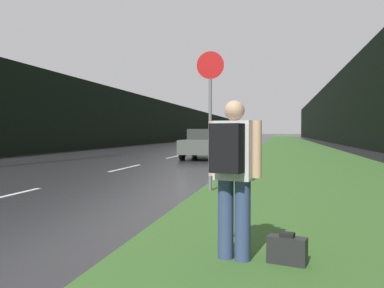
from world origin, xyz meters
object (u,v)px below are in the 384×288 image
(hitchhiker_with_backpack, at_px, (233,169))
(car_passing_near, at_px, (205,144))
(suitcase, at_px, (287,251))
(stop_sign, at_px, (210,109))
(car_passing_far, at_px, (233,139))

(hitchhiker_with_backpack, bearing_deg, car_passing_near, 116.30)
(hitchhiker_with_backpack, bearing_deg, suitcase, 15.03)
(stop_sign, distance_m, hitchhiker_with_backpack, 4.94)
(suitcase, bearing_deg, car_passing_near, 118.14)
(car_passing_near, height_order, car_passing_far, car_passing_near)
(suitcase, relative_size, car_passing_near, 0.09)
(stop_sign, height_order, suitcase, stop_sign)
(hitchhiker_with_backpack, distance_m, suitcase, 0.95)
(suitcase, xyz_separation_m, car_passing_far, (-3.68, 28.64, 0.57))
(stop_sign, bearing_deg, suitcase, -71.84)
(hitchhiker_with_backpack, relative_size, suitcase, 4.06)
(hitchhiker_with_backpack, xyz_separation_m, car_passing_near, (-3.15, 15.86, -0.20))
(hitchhiker_with_backpack, bearing_deg, car_passing_far, 111.35)
(stop_sign, xyz_separation_m, car_passing_near, (-2.12, 11.10, -1.08))
(suitcase, height_order, car_passing_near, car_passing_near)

